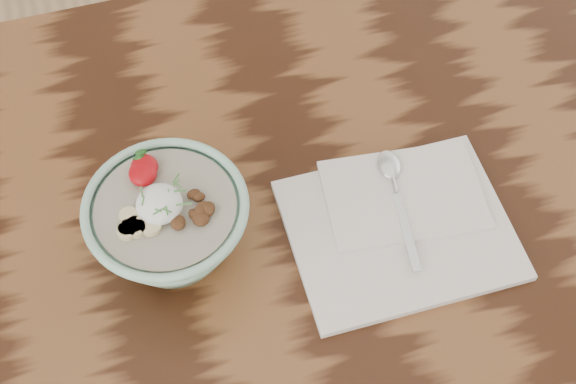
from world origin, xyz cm
name	(u,v)px	position (x,y,z in cm)	size (l,w,h in cm)	color
table	(158,317)	(0.00, 0.00, 65.70)	(160.00, 90.00, 75.00)	#33190C
breakfast_bowl	(169,224)	(3.96, 3.08, 80.99)	(17.64, 17.64, 11.81)	#9ACFB4
napkin	(400,222)	(29.71, -0.89, 75.65)	(25.20, 21.30, 1.55)	white
spoon	(393,181)	(30.53, 4.02, 76.90)	(3.96, 16.50, 0.86)	silver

